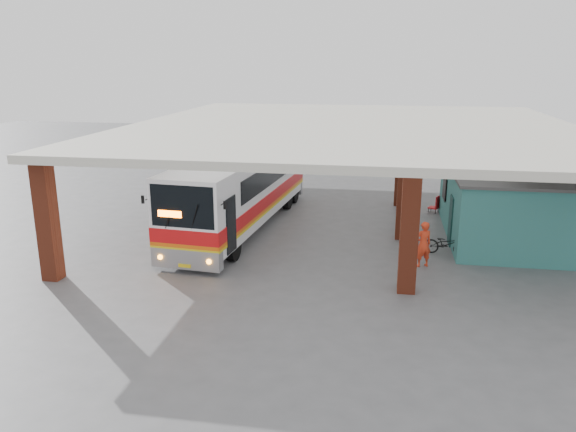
# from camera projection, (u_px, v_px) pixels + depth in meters

# --- Properties ---
(ground) EXTENTS (90.00, 90.00, 0.00)m
(ground) POSITION_uv_depth(u_px,v_px,m) (327.00, 257.00, 22.52)
(ground) COLOR #515154
(ground) RESTS_ON ground
(brick_columns) EXTENTS (20.10, 21.60, 4.35)m
(brick_columns) POSITION_uv_depth(u_px,v_px,m) (369.00, 180.00, 26.45)
(brick_columns) COLOR maroon
(brick_columns) RESTS_ON ground
(canopy_roof) EXTENTS (21.00, 23.00, 0.30)m
(canopy_roof) POSITION_uv_depth(u_px,v_px,m) (353.00, 126.00, 27.40)
(canopy_roof) COLOR beige
(canopy_roof) RESTS_ON brick_columns
(shop_building) EXTENTS (5.20, 8.20, 3.11)m
(shop_building) POSITION_uv_depth(u_px,v_px,m) (507.00, 203.00, 24.67)
(shop_building) COLOR #2F7677
(shop_building) RESTS_ON ground
(coach_bus) EXTENTS (3.85, 13.14, 3.78)m
(coach_bus) POSITION_uv_depth(u_px,v_px,m) (242.00, 188.00, 26.06)
(coach_bus) COLOR white
(coach_bus) RESTS_ON ground
(motorcycle) EXTENTS (1.86, 1.01, 0.93)m
(motorcycle) POSITION_uv_depth(u_px,v_px,m) (446.00, 244.00, 22.63)
(motorcycle) COLOR black
(motorcycle) RESTS_ON ground
(pedestrian) EXTENTS (0.77, 0.66, 1.78)m
(pedestrian) POSITION_uv_depth(u_px,v_px,m) (423.00, 244.00, 21.25)
(pedestrian) COLOR red
(pedestrian) RESTS_ON ground
(red_chair) EXTENTS (0.61, 0.61, 0.88)m
(red_chair) POSITION_uv_depth(u_px,v_px,m) (436.00, 205.00, 28.91)
(red_chair) COLOR red
(red_chair) RESTS_ON ground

